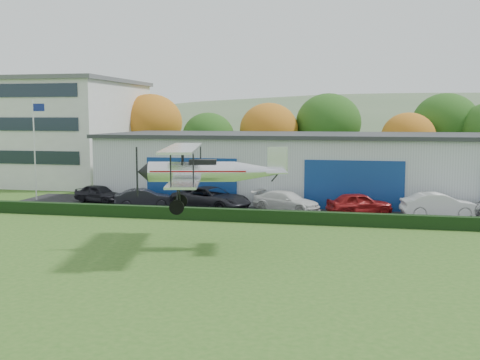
% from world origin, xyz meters
% --- Properties ---
extents(ground, '(300.00, 300.00, 0.00)m').
position_xyz_m(ground, '(0.00, 0.00, 0.00)').
color(ground, '#305C1D').
rests_on(ground, ground).
extents(apron, '(48.00, 9.00, 0.05)m').
position_xyz_m(apron, '(3.00, 21.00, 0.03)').
color(apron, black).
rests_on(apron, ground).
extents(hedge, '(46.00, 0.60, 0.80)m').
position_xyz_m(hedge, '(3.00, 16.20, 0.40)').
color(hedge, black).
rests_on(hedge, ground).
extents(hangar, '(40.60, 12.60, 5.30)m').
position_xyz_m(hangar, '(5.00, 27.98, 2.66)').
color(hangar, '#B2B7BC').
rests_on(hangar, ground).
extents(office_block, '(20.60, 15.60, 10.40)m').
position_xyz_m(office_block, '(-28.00, 35.00, 5.21)').
color(office_block, silver).
rests_on(office_block, ground).
extents(flagpole, '(1.05, 0.10, 8.00)m').
position_xyz_m(flagpole, '(-19.88, 22.00, 4.78)').
color(flagpole, silver).
rests_on(flagpole, ground).
extents(tree_belt, '(75.70, 13.22, 10.12)m').
position_xyz_m(tree_belt, '(0.85, 40.62, 5.61)').
color(tree_belt, '#3D2614').
rests_on(tree_belt, ground).
extents(distant_hills, '(430.00, 196.00, 56.00)m').
position_xyz_m(distant_hills, '(-4.38, 140.00, -13.05)').
color(distant_hills, '#4C6642').
rests_on(distant_hills, ground).
extents(car_0, '(4.39, 2.76, 1.39)m').
position_xyz_m(car_0, '(-14.34, 21.57, 0.75)').
color(car_0, black).
rests_on(car_0, apron).
extents(car_1, '(4.48, 2.93, 1.39)m').
position_xyz_m(car_1, '(-9.95, 19.83, 0.75)').
color(car_1, black).
rests_on(car_1, apron).
extents(car_2, '(6.53, 4.74, 1.65)m').
position_xyz_m(car_2, '(-4.90, 19.87, 0.88)').
color(car_2, black).
rests_on(car_2, apron).
extents(car_3, '(5.30, 3.61, 1.43)m').
position_xyz_m(car_3, '(0.41, 20.38, 0.76)').
color(car_3, silver).
rests_on(car_3, apron).
extents(car_4, '(4.77, 3.45, 1.51)m').
position_xyz_m(car_4, '(5.44, 20.17, 0.80)').
color(car_4, maroon).
rests_on(car_4, apron).
extents(car_5, '(5.13, 2.53, 1.62)m').
position_xyz_m(car_5, '(10.62, 20.20, 0.86)').
color(car_5, silver).
rests_on(car_5, apron).
extents(biplane, '(7.69, 8.75, 3.26)m').
position_xyz_m(biplane, '(-2.18, 8.43, 4.05)').
color(biplane, silver).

